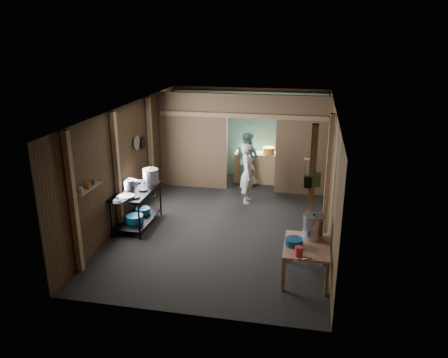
% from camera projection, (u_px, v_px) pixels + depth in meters
% --- Properties ---
extents(floor, '(4.50, 7.00, 0.00)m').
position_uv_depth(floor, '(226.00, 222.00, 10.05)').
color(floor, black).
rests_on(floor, ground).
extents(ceiling, '(4.50, 7.00, 0.00)m').
position_uv_depth(ceiling, '(226.00, 108.00, 9.22)').
color(ceiling, '#45433F').
rests_on(ceiling, ground).
extents(wall_back, '(4.50, 0.00, 2.60)m').
position_uv_depth(wall_back, '(249.00, 133.00, 12.88)').
color(wall_back, '#432D17').
rests_on(wall_back, ground).
extents(wall_front, '(4.50, 0.00, 2.60)m').
position_uv_depth(wall_front, '(179.00, 238.00, 6.39)').
color(wall_front, '#432D17').
rests_on(wall_front, ground).
extents(wall_left, '(0.00, 7.00, 2.60)m').
position_uv_depth(wall_left, '(129.00, 162.00, 10.05)').
color(wall_left, '#432D17').
rests_on(wall_left, ground).
extents(wall_right, '(0.00, 7.00, 2.60)m').
position_uv_depth(wall_right, '(331.00, 174.00, 9.22)').
color(wall_right, '#432D17').
rests_on(wall_right, ground).
extents(partition_left, '(1.85, 0.10, 2.60)m').
position_uv_depth(partition_left, '(193.00, 141.00, 11.92)').
color(partition_left, brown).
rests_on(partition_left, floor).
extents(partition_right, '(1.35, 0.10, 2.60)m').
position_uv_depth(partition_right, '(302.00, 146.00, 11.38)').
color(partition_right, brown).
rests_on(partition_right, floor).
extents(partition_header, '(1.30, 0.10, 0.60)m').
position_uv_depth(partition_header, '(252.00, 106.00, 11.31)').
color(partition_header, brown).
rests_on(partition_header, wall_back).
extents(turquoise_panel, '(4.40, 0.06, 2.50)m').
position_uv_depth(turquoise_panel, '(249.00, 135.00, 12.85)').
color(turquoise_panel, '#60ACA9').
rests_on(turquoise_panel, wall_back).
extents(back_counter, '(1.20, 0.50, 0.85)m').
position_uv_depth(back_counter, '(256.00, 167.00, 12.60)').
color(back_counter, '#9F8259').
rests_on(back_counter, floor).
extents(wall_clock, '(0.20, 0.03, 0.20)m').
position_uv_depth(wall_clock, '(257.00, 113.00, 12.55)').
color(wall_clock, beige).
rests_on(wall_clock, wall_back).
extents(post_left_a, '(0.10, 0.12, 2.60)m').
position_uv_depth(post_left_a, '(73.00, 204.00, 7.63)').
color(post_left_a, '#9F8259').
rests_on(post_left_a, floor).
extents(post_left_b, '(0.10, 0.12, 2.60)m').
position_uv_depth(post_left_b, '(117.00, 172.00, 9.30)').
color(post_left_b, '#9F8259').
rests_on(post_left_b, floor).
extents(post_left_c, '(0.10, 0.12, 2.60)m').
position_uv_depth(post_left_c, '(151.00, 149.00, 11.16)').
color(post_left_c, '#9F8259').
rests_on(post_left_c, floor).
extents(post_right, '(0.10, 0.12, 2.60)m').
position_uv_depth(post_right, '(328.00, 176.00, 9.04)').
color(post_right, '#9F8259').
rests_on(post_right, floor).
extents(post_free, '(0.12, 0.12, 2.60)m').
position_uv_depth(post_free, '(311.00, 194.00, 8.08)').
color(post_free, '#9F8259').
rests_on(post_free, floor).
extents(cross_beam, '(4.40, 0.12, 0.12)m').
position_uv_depth(cross_beam, '(242.00, 116.00, 11.39)').
color(cross_beam, '#9F8259').
rests_on(cross_beam, wall_left).
extents(pan_lid_big, '(0.03, 0.34, 0.34)m').
position_uv_depth(pan_lid_big, '(136.00, 143.00, 10.31)').
color(pan_lid_big, slate).
rests_on(pan_lid_big, wall_left).
extents(pan_lid_small, '(0.03, 0.30, 0.30)m').
position_uv_depth(pan_lid_small, '(143.00, 143.00, 10.71)').
color(pan_lid_small, black).
rests_on(pan_lid_small, wall_left).
extents(wall_shelf, '(0.14, 0.80, 0.03)m').
position_uv_depth(wall_shelf, '(88.00, 189.00, 8.05)').
color(wall_shelf, '#9F8259').
rests_on(wall_shelf, wall_left).
extents(jar_white, '(0.07, 0.07, 0.10)m').
position_uv_depth(jar_white, '(81.00, 190.00, 7.80)').
color(jar_white, beige).
rests_on(jar_white, wall_shelf).
extents(jar_yellow, '(0.08, 0.08, 0.10)m').
position_uv_depth(jar_yellow, '(88.00, 185.00, 8.03)').
color(jar_yellow, '#BC751C').
rests_on(jar_yellow, wall_shelf).
extents(jar_green, '(0.06, 0.06, 0.10)m').
position_uv_depth(jar_green, '(94.00, 182.00, 8.24)').
color(jar_green, '#376A33').
rests_on(jar_green, wall_shelf).
extents(bag_white, '(0.22, 0.15, 0.32)m').
position_uv_depth(bag_white, '(310.00, 168.00, 8.01)').
color(bag_white, beige).
rests_on(bag_white, post_free).
extents(bag_green, '(0.16, 0.12, 0.24)m').
position_uv_depth(bag_green, '(316.00, 180.00, 7.92)').
color(bag_green, '#376A33').
rests_on(bag_green, post_free).
extents(bag_black, '(0.14, 0.10, 0.20)m').
position_uv_depth(bag_black, '(308.00, 182.00, 7.94)').
color(bag_black, black).
rests_on(bag_black, post_free).
extents(gas_range, '(0.74, 1.44, 0.85)m').
position_uv_depth(gas_range, '(137.00, 208.00, 9.73)').
color(gas_range, black).
rests_on(gas_range, floor).
extents(prep_table, '(0.78, 1.07, 0.64)m').
position_uv_depth(prep_table, '(306.00, 261.00, 7.71)').
color(prep_table, tan).
rests_on(prep_table, floor).
extents(stove_pot_large, '(0.42, 0.42, 0.36)m').
position_uv_depth(stove_pot_large, '(151.00, 177.00, 9.95)').
color(stove_pot_large, silver).
rests_on(stove_pot_large, gas_range).
extents(stove_pot_med, '(0.30, 0.30, 0.24)m').
position_uv_depth(stove_pot_med, '(129.00, 185.00, 9.61)').
color(stove_pot_med, silver).
rests_on(stove_pot_med, gas_range).
extents(stove_saucepan, '(0.17, 0.17, 0.09)m').
position_uv_depth(stove_saucepan, '(135.00, 182.00, 9.94)').
color(stove_saucepan, silver).
rests_on(stove_saucepan, gas_range).
extents(frying_pan, '(0.47, 0.62, 0.08)m').
position_uv_depth(frying_pan, '(127.00, 197.00, 9.12)').
color(frying_pan, slate).
rests_on(frying_pan, gas_range).
extents(blue_tub_front, '(0.38, 0.38, 0.15)m').
position_uv_depth(blue_tub_front, '(135.00, 219.00, 9.62)').
color(blue_tub_front, navy).
rests_on(blue_tub_front, gas_range).
extents(blue_tub_back, '(0.33, 0.33, 0.13)m').
position_uv_depth(blue_tub_back, '(143.00, 211.00, 10.08)').
color(blue_tub_back, navy).
rests_on(blue_tub_back, gas_range).
extents(stock_pot, '(0.49, 0.49, 0.45)m').
position_uv_depth(stock_pot, '(313.00, 227.00, 7.82)').
color(stock_pot, silver).
rests_on(stock_pot, prep_table).
extents(wash_basin, '(0.40, 0.40, 0.12)m').
position_uv_depth(wash_basin, '(294.00, 242.00, 7.59)').
color(wash_basin, navy).
rests_on(wash_basin, prep_table).
extents(pink_bucket, '(0.16, 0.16, 0.16)m').
position_uv_depth(pink_bucket, '(299.00, 251.00, 7.22)').
color(pink_bucket, '#C22A3B').
rests_on(pink_bucket, prep_table).
extents(knife, '(0.29, 0.16, 0.01)m').
position_uv_depth(knife, '(303.00, 259.00, 7.12)').
color(knife, silver).
rests_on(knife, prep_table).
extents(yellow_tub, '(0.32, 0.32, 0.18)m').
position_uv_depth(yellow_tub, '(269.00, 151.00, 12.37)').
color(yellow_tub, '#BC751C').
rests_on(yellow_tub, back_counter).
extents(cook, '(0.42, 0.59, 1.52)m').
position_uv_depth(cook, '(248.00, 173.00, 10.99)').
color(cook, silver).
rests_on(cook, floor).
extents(worker_back, '(0.91, 0.83, 1.52)m').
position_uv_depth(worker_back, '(247.00, 158.00, 12.30)').
color(worker_back, slate).
rests_on(worker_back, floor).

